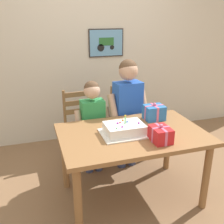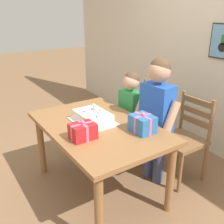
{
  "view_description": "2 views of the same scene",
  "coord_description": "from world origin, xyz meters",
  "views": [
    {
      "loc": [
        -0.89,
        -2.14,
        1.8
      ],
      "look_at": [
        -0.15,
        0.18,
        0.89
      ],
      "focal_mm": 42.55,
      "sensor_mm": 36.0,
      "label": 1
    },
    {
      "loc": [
        1.91,
        -1.13,
        1.74
      ],
      "look_at": [
        -0.02,
        0.18,
        0.81
      ],
      "focal_mm": 41.49,
      "sensor_mm": 36.0,
      "label": 2
    }
  ],
  "objects": [
    {
      "name": "ground_plane",
      "position": [
        0.0,
        0.0,
        0.0
      ],
      "size": [
        20.0,
        20.0,
        0.0
      ],
      "primitive_type": "plane",
      "color": "#846042"
    },
    {
      "name": "gift_box_beside_cake",
      "position": [
        0.35,
        0.25,
        0.81
      ],
      "size": [
        0.21,
        0.18,
        0.19
      ],
      "color": "#286BB7",
      "rests_on": "dining_table"
    },
    {
      "name": "child_older",
      "position": [
        0.17,
        0.58,
        0.81
      ],
      "size": [
        0.5,
        0.29,
        1.33
      ],
      "color": "#38426B",
      "rests_on": "ground"
    },
    {
      "name": "chair_right",
      "position": [
        0.31,
        0.88,
        0.47
      ],
      "size": [
        0.42,
        0.42,
        0.92
      ],
      "color": "brown",
      "rests_on": "ground"
    },
    {
      "name": "back_wall",
      "position": [
        0.0,
        1.64,
        1.3
      ],
      "size": [
        6.4,
        0.11,
        2.6
      ],
      "color": "beige",
      "rests_on": "ground"
    },
    {
      "name": "chair_left",
      "position": [
        -0.31,
        0.88,
        0.47
      ],
      "size": [
        0.44,
        0.44,
        0.92
      ],
      "color": "brown",
      "rests_on": "ground"
    },
    {
      "name": "dining_table",
      "position": [
        0.0,
        0.0,
        0.63
      ],
      "size": [
        1.39,
        0.9,
        0.73
      ],
      "color": "olive",
      "rests_on": "ground"
    },
    {
      "name": "child_younger",
      "position": [
        -0.25,
        0.58,
        0.68
      ],
      "size": [
        0.4,
        0.23,
        1.12
      ],
      "color": "#38426B",
      "rests_on": "ground"
    },
    {
      "name": "birthday_cake",
      "position": [
        -0.09,
        -0.01,
        0.78
      ],
      "size": [
        0.44,
        0.34,
        0.19
      ],
      "color": "white",
      "rests_on": "dining_table"
    },
    {
      "name": "gift_box_red_large",
      "position": [
        0.17,
        -0.25,
        0.8
      ],
      "size": [
        0.16,
        0.21,
        0.17
      ],
      "color": "red",
      "rests_on": "dining_table"
    }
  ]
}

